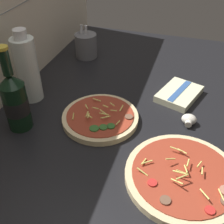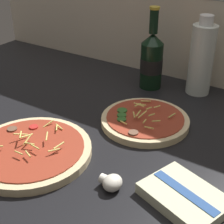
{
  "view_description": "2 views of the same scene",
  "coord_description": "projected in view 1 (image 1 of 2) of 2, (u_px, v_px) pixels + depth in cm",
  "views": [
    {
      "loc": [
        -58.44,
        -12.37,
        58.21
      ],
      "look_at": [
        0.59,
        6.15,
        10.59
      ],
      "focal_mm": 45.0,
      "sensor_mm": 36.0,
      "label": 1
    },
    {
      "loc": [
        41.37,
        -60.15,
        50.85
      ],
      "look_at": [
        -1.53,
        6.1,
        6.56
      ],
      "focal_mm": 55.0,
      "sensor_mm": 36.0,
      "label": 2
    }
  ],
  "objects": [
    {
      "name": "beer_bottle",
      "position": [
        15.0,
        101.0,
        0.8
      ],
      "size": [
        7.19,
        7.19,
        26.03
      ],
      "color": "black",
      "rests_on": "counter_slab"
    },
    {
      "name": "dish_towel",
      "position": [
        179.0,
        94.0,
        0.98
      ],
      "size": [
        18.77,
        16.01,
        2.56
      ],
      "color": "beige",
      "rests_on": "counter_slab"
    },
    {
      "name": "pizza_near",
      "position": [
        183.0,
        176.0,
        0.69
      ],
      "size": [
        28.62,
        28.62,
        4.57
      ],
      "color": "beige",
      "rests_on": "counter_slab"
    },
    {
      "name": "counter_slab",
      "position": [
        131.0,
        142.0,
        0.82
      ],
      "size": [
        160.0,
        90.0,
        2.5
      ],
      "color": "black",
      "rests_on": "ground"
    },
    {
      "name": "utensil_crock",
      "position": [
        86.0,
        45.0,
        1.2
      ],
      "size": [
        9.2,
        9.2,
        13.85
      ],
      "color": "slate",
      "rests_on": "counter_slab"
    },
    {
      "name": "oil_bottle",
      "position": [
        27.0,
        69.0,
        0.91
      ],
      "size": [
        7.47,
        7.47,
        24.54
      ],
      "color": "silver",
      "rests_on": "counter_slab"
    },
    {
      "name": "pizza_far",
      "position": [
        100.0,
        117.0,
        0.87
      ],
      "size": [
        23.75,
        23.75,
        4.46
      ],
      "color": "beige",
      "rests_on": "counter_slab"
    },
    {
      "name": "mushroom_left",
      "position": [
        189.0,
        120.0,
        0.86
      ],
      "size": [
        4.78,
        4.55,
        3.19
      ],
      "color": "white",
      "rests_on": "counter_slab"
    }
  ]
}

